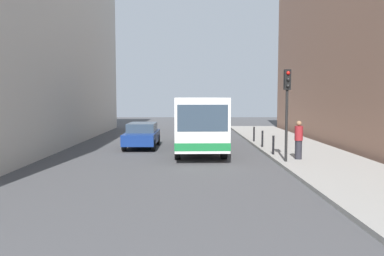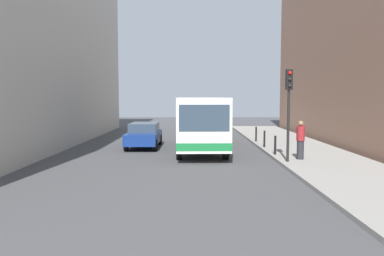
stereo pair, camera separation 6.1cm
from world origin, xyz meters
TOP-DOWN VIEW (x-y plane):
  - ground_plane at (0.00, 0.00)m, footprint 80.00×80.00m
  - sidewalk at (5.40, 0.00)m, footprint 4.40×40.00m
  - building_left at (-11.50, 4.00)m, footprint 7.00×32.00m
  - bus at (-0.32, 4.24)m, footprint 2.78×11.08m
  - car_beside_bus at (-3.61, 4.65)m, footprint 1.88×4.41m
  - traffic_light at (3.55, -1.33)m, footprint 0.28×0.33m
  - bollard_near at (3.45, 0.82)m, footprint 0.11×0.11m
  - bollard_mid at (3.45, 3.72)m, footprint 0.11×0.11m
  - bollard_far at (3.45, 6.62)m, footprint 0.11×0.11m
  - pedestrian_near_signal at (4.30, -0.66)m, footprint 0.38×0.38m

SIDE VIEW (x-z plane):
  - ground_plane at x=0.00m, z-range 0.00..0.00m
  - sidewalk at x=5.40m, z-range 0.00..0.15m
  - bollard_near at x=3.45m, z-range 0.15..1.10m
  - bollard_mid at x=3.45m, z-range 0.15..1.10m
  - bollard_far at x=3.45m, z-range 0.15..1.10m
  - car_beside_bus at x=-3.61m, z-range 0.04..1.52m
  - pedestrian_near_signal at x=4.30m, z-range 0.15..1.94m
  - bus at x=-0.32m, z-range 0.23..3.23m
  - traffic_light at x=3.55m, z-range 0.96..5.06m
  - building_left at x=-11.50m, z-range 0.00..15.64m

